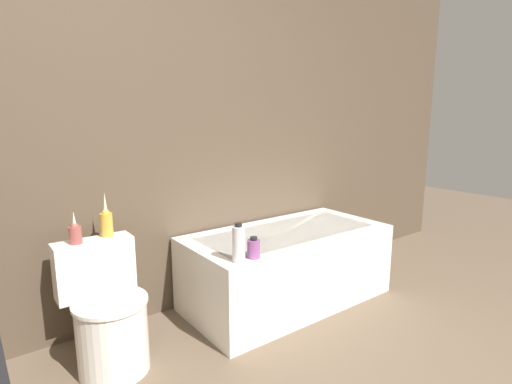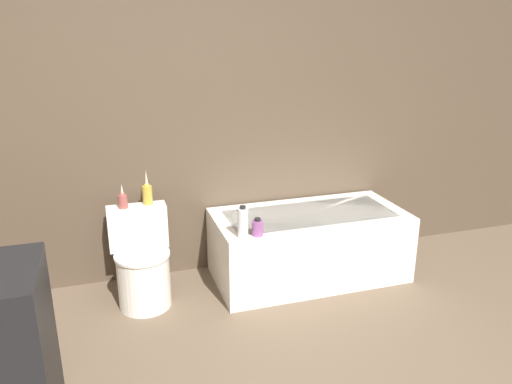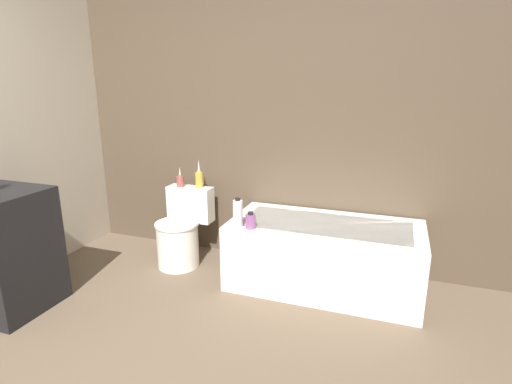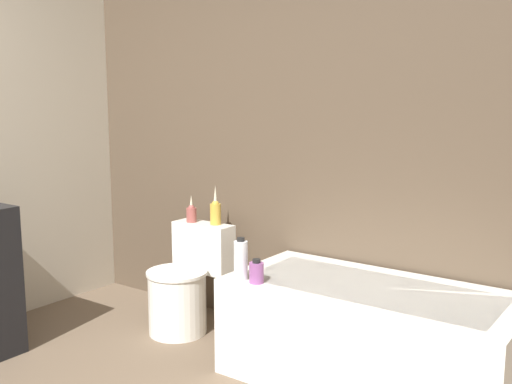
{
  "view_description": "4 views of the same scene",
  "coord_description": "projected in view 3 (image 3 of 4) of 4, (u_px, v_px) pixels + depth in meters",
  "views": [
    {
      "loc": [
        -1.06,
        -0.3,
        1.36
      ],
      "look_at": [
        0.3,
        1.52,
        0.91
      ],
      "focal_mm": 28.0,
      "sensor_mm": 36.0,
      "label": 1
    },
    {
      "loc": [
        -0.71,
        -1.53,
        1.89
      ],
      "look_at": [
        0.25,
        1.5,
        0.84
      ],
      "focal_mm": 35.0,
      "sensor_mm": 36.0,
      "label": 2
    },
    {
      "loc": [
        1.25,
        -1.16,
        1.59
      ],
      "look_at": [
        0.29,
        1.52,
        0.81
      ],
      "focal_mm": 28.0,
      "sensor_mm": 36.0,
      "label": 3
    },
    {
      "loc": [
        2.0,
        -0.95,
        1.49
      ],
      "look_at": [
        0.11,
        1.69,
        0.97
      ],
      "focal_mm": 42.0,
      "sensor_mm": 36.0,
      "label": 4
    }
  ],
  "objects": [
    {
      "name": "vanity_counter",
      "position": [
        4.0,
        251.0,
        2.83
      ],
      "size": [
        0.58,
        0.55,
        0.87
      ],
      "color": "black",
      "rests_on": "ground"
    },
    {
      "name": "vase_silver",
      "position": [
        199.0,
        178.0,
        3.62
      ],
      "size": [
        0.07,
        0.07,
        0.26
      ],
      "color": "gold",
      "rests_on": "toilet"
    },
    {
      "name": "toilet",
      "position": [
        181.0,
        233.0,
        3.58
      ],
      "size": [
        0.42,
        0.53,
        0.66
      ],
      "color": "white",
      "rests_on": "ground"
    },
    {
      "name": "bathtub",
      "position": [
        324.0,
        255.0,
        3.17
      ],
      "size": [
        1.48,
        0.72,
        0.53
      ],
      "color": "white",
      "rests_on": "ground"
    },
    {
      "name": "vase_gold",
      "position": [
        180.0,
        180.0,
        3.65
      ],
      "size": [
        0.07,
        0.07,
        0.18
      ],
      "color": "#994C47",
      "rests_on": "toilet"
    },
    {
      "name": "wall_back_tiled",
      "position": [
        250.0,
        116.0,
        3.52
      ],
      "size": [
        6.4,
        0.06,
        2.6
      ],
      "color": "brown",
      "rests_on": "ground_plane"
    },
    {
      "name": "shampoo_bottle_short",
      "position": [
        251.0,
        221.0,
        2.99
      ],
      "size": [
        0.08,
        0.08,
        0.13
      ],
      "color": "#8C4C8C",
      "rests_on": "bathtub"
    },
    {
      "name": "shampoo_bottle_tall",
      "position": [
        238.0,
        213.0,
        3.01
      ],
      "size": [
        0.07,
        0.07,
        0.23
      ],
      "color": "silver",
      "rests_on": "bathtub"
    }
  ]
}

